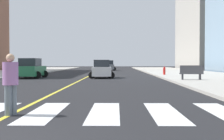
# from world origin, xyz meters

# --- Properties ---
(crosswalk_paint) EXTENTS (13.50, 4.00, 0.01)m
(crosswalk_paint) POSITION_xyz_m (0.00, 4.00, 0.01)
(crosswalk_paint) COLOR silver
(crosswalk_paint) RESTS_ON ground
(lane_divider_paint) EXTENTS (0.16, 80.00, 0.01)m
(lane_divider_paint) POSITION_xyz_m (0.00, 40.00, 0.01)
(lane_divider_paint) COLOR yellow
(lane_divider_paint) RESTS_ON ground
(car_green_nearest) EXTENTS (2.69, 4.27, 1.90)m
(car_green_nearest) POSITION_xyz_m (-5.18, 23.85, 0.89)
(car_green_nearest) COLOR #236B42
(car_green_nearest) RESTS_ON ground
(car_white_second) EXTENTS (2.56, 3.99, 1.75)m
(car_white_second) POSITION_xyz_m (1.60, 24.24, 0.82)
(car_white_second) COLOR silver
(car_white_second) RESTS_ON ground
(car_gray_third) EXTENTS (2.67, 4.22, 1.87)m
(car_gray_third) POSITION_xyz_m (1.59, 51.36, 0.88)
(car_gray_third) COLOR slate
(car_gray_third) RESTS_ON ground
(park_bench) EXTENTS (1.84, 0.70, 1.12)m
(park_bench) POSITION_xyz_m (8.90, 18.74, 0.69)
(park_bench) COLOR #47474C
(park_bench) RESTS_ON sidewalk_kerb_east
(pedestrian_crossing) EXTENTS (0.43, 0.43, 1.76)m
(pedestrian_crossing) POSITION_xyz_m (0.04, 3.43, 0.97)
(pedestrian_crossing) COLOR slate
(pedestrian_crossing) RESTS_ON ground
(fire_hydrant) EXTENTS (0.26, 0.26, 0.89)m
(fire_hydrant) POSITION_xyz_m (8.31, 28.50, 0.58)
(fire_hydrant) COLOR red
(fire_hydrant) RESTS_ON sidewalk_kerb_east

